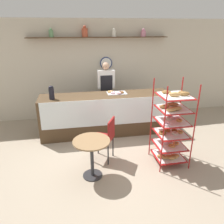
{
  "coord_description": "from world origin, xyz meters",
  "views": [
    {
      "loc": [
        -0.76,
        -3.74,
        2.48
      ],
      "look_at": [
        0.0,
        0.41,
        0.83
      ],
      "focal_mm": 35.0,
      "sensor_mm": 36.0,
      "label": 1
    }
  ],
  "objects_px": {
    "donut_tray_counter": "(116,93)",
    "cafe_table": "(92,150)",
    "pastry_rack": "(172,127)",
    "coffee_carafe": "(51,93)",
    "person_worker": "(106,91)",
    "cafe_chair": "(107,135)"
  },
  "relations": [
    {
      "from": "pastry_rack",
      "to": "person_worker",
      "type": "height_order",
      "value": "person_worker"
    },
    {
      "from": "cafe_table",
      "to": "cafe_chair",
      "type": "relative_size",
      "value": 0.81
    },
    {
      "from": "person_worker",
      "to": "cafe_chair",
      "type": "bearing_deg",
      "value": -98.53
    },
    {
      "from": "cafe_table",
      "to": "coffee_carafe",
      "type": "height_order",
      "value": "coffee_carafe"
    },
    {
      "from": "cafe_chair",
      "to": "donut_tray_counter",
      "type": "height_order",
      "value": "donut_tray_counter"
    },
    {
      "from": "pastry_rack",
      "to": "coffee_carafe",
      "type": "xyz_separation_m",
      "value": [
        -2.22,
        1.39,
        0.37
      ]
    },
    {
      "from": "donut_tray_counter",
      "to": "cafe_table",
      "type": "bearing_deg",
      "value": -113.6
    },
    {
      "from": "coffee_carafe",
      "to": "donut_tray_counter",
      "type": "distance_m",
      "value": 1.5
    },
    {
      "from": "pastry_rack",
      "to": "coffee_carafe",
      "type": "relative_size",
      "value": 5.31
    },
    {
      "from": "coffee_carafe",
      "to": "donut_tray_counter",
      "type": "height_order",
      "value": "coffee_carafe"
    },
    {
      "from": "person_worker",
      "to": "coffee_carafe",
      "type": "relative_size",
      "value": 5.42
    },
    {
      "from": "pastry_rack",
      "to": "cafe_chair",
      "type": "height_order",
      "value": "pastry_rack"
    },
    {
      "from": "pastry_rack",
      "to": "cafe_table",
      "type": "distance_m",
      "value": 1.53
    },
    {
      "from": "cafe_chair",
      "to": "donut_tray_counter",
      "type": "bearing_deg",
      "value": -171.31
    },
    {
      "from": "pastry_rack",
      "to": "donut_tray_counter",
      "type": "xyz_separation_m",
      "value": [
        -0.74,
        1.58,
        0.24
      ]
    },
    {
      "from": "pastry_rack",
      "to": "donut_tray_counter",
      "type": "distance_m",
      "value": 1.76
    },
    {
      "from": "person_worker",
      "to": "cafe_table",
      "type": "height_order",
      "value": "person_worker"
    },
    {
      "from": "person_worker",
      "to": "coffee_carafe",
      "type": "xyz_separation_m",
      "value": [
        -1.33,
        -0.75,
        0.24
      ]
    },
    {
      "from": "coffee_carafe",
      "to": "cafe_table",
      "type": "bearing_deg",
      "value": -65.24
    },
    {
      "from": "pastry_rack",
      "to": "person_worker",
      "type": "bearing_deg",
      "value": 112.68
    },
    {
      "from": "person_worker",
      "to": "donut_tray_counter",
      "type": "bearing_deg",
      "value": -74.38
    },
    {
      "from": "cafe_table",
      "to": "cafe_chair",
      "type": "height_order",
      "value": "cafe_chair"
    }
  ]
}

